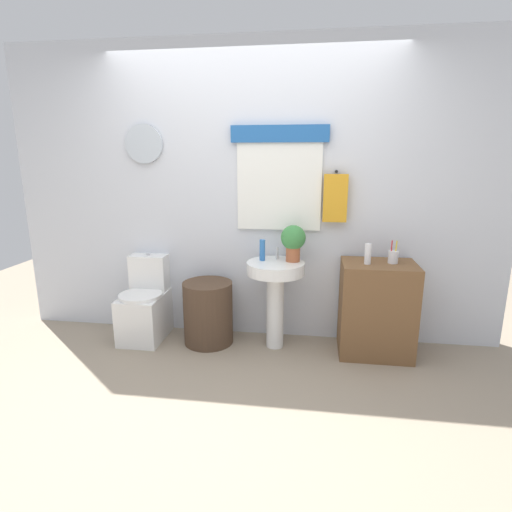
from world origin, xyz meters
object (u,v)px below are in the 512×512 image
toothbrush_cup (393,257)px  wooden_cabinet (376,309)px  toilet (146,306)px  potted_plant (293,240)px  pedestal_sink (275,285)px  soap_bottle (262,250)px  lotion_bottle (368,254)px  laundry_hamper (208,313)px

toothbrush_cup → wooden_cabinet: bearing=-169.0°
toilet → potted_plant: bearing=1.2°
pedestal_sink → toothbrush_cup: bearing=1.2°
soap_bottle → lotion_bottle: bearing=-6.0°
pedestal_sink → toothbrush_cup: toothbrush_cup is taller
pedestal_sink → wooden_cabinet: (0.85, 0.00, -0.17)m
wooden_cabinet → lotion_bottle: bearing=-159.0°
wooden_cabinet → toothbrush_cup: size_ratio=4.26×
wooden_cabinet → soap_bottle: 1.07m
toilet → toothbrush_cup: size_ratio=4.14×
soap_bottle → toothbrush_cup: toothbrush_cup is taller
toilet → pedestal_sink: 1.23m
pedestal_sink → soap_bottle: (-0.12, 0.05, 0.29)m
soap_bottle → toothbrush_cup: bearing=-1.6°
potted_plant → laundry_hamper: bearing=-175.4°
wooden_cabinet → potted_plant: bearing=175.2°
toothbrush_cup → soap_bottle: bearing=178.4°
wooden_cabinet → toothbrush_cup: 0.46m
toilet → pedestal_sink: (1.19, -0.03, 0.27)m
potted_plant → soap_bottle: bearing=-177.8°
laundry_hamper → toothbrush_cup: size_ratio=3.02×
laundry_hamper → lotion_bottle: (1.34, -0.04, 0.59)m
toilet → potted_plant: potted_plant is taller
soap_bottle → lotion_bottle: (0.86, -0.09, 0.02)m
toothbrush_cup → potted_plant: bearing=177.2°
potted_plant → pedestal_sink: bearing=-156.8°
laundry_hamper → toothbrush_cup: (1.55, 0.02, 0.56)m
lotion_bottle → toothbrush_cup: size_ratio=0.90×
laundry_hamper → potted_plant: size_ratio=1.81×
toothbrush_cup → laundry_hamper: bearing=-179.2°
wooden_cabinet → soap_bottle: size_ratio=4.35×
laundry_hamper → wooden_cabinet: 1.45m
pedestal_sink → soap_bottle: soap_bottle is taller
lotion_bottle → pedestal_sink: bearing=176.9°
lotion_bottle → toilet: bearing=177.9°
soap_bottle → lotion_bottle: lotion_bottle is taller
laundry_hamper → lotion_bottle: bearing=-1.7°
wooden_cabinet → lotion_bottle: 0.49m
soap_bottle → potted_plant: size_ratio=0.59×
pedestal_sink → lotion_bottle: 0.80m
soap_bottle → toothbrush_cup: size_ratio=0.98×
pedestal_sink → laundry_hamper: bearing=180.0°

